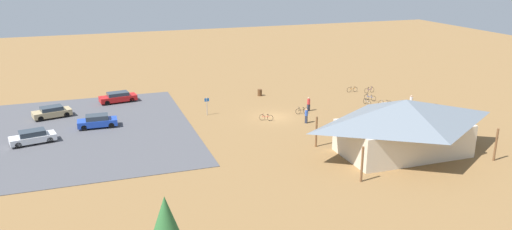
{
  "coord_description": "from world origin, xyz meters",
  "views": [
    {
      "loc": [
        20.45,
        52.56,
        17.81
      ],
      "look_at": [
        2.95,
        2.22,
        1.2
      ],
      "focal_mm": 34.94,
      "sensor_mm": 36.0,
      "label": 1
    }
  ],
  "objects_px": {
    "bicycle_orange_front_row": "(352,89)",
    "bicycle_blue_edge_north": "(370,98)",
    "car_white_mid_lot": "(33,137)",
    "bicycle_white_near_porch": "(385,103)",
    "lot_sign": "(207,104)",
    "car_red_near_entry": "(118,97)",
    "visitor_at_bikes": "(411,101)",
    "bike_pavilion": "(404,123)",
    "bicycle_red_back_row": "(266,117)",
    "visitor_by_pavilion": "(306,115)",
    "bicycle_black_mid_cluster": "(302,111)",
    "car_blue_aisle_side": "(97,121)",
    "bicycle_silver_near_sign": "(367,102)",
    "visitor_crossing_yard": "(309,104)",
    "car_tan_by_curb": "(52,112)",
    "trash_bin": "(260,93)",
    "bicycle_purple_yard_center": "(369,90)"
  },
  "relations": [
    {
      "from": "bicycle_orange_front_row",
      "to": "bicycle_blue_edge_north",
      "type": "bearing_deg",
      "value": 90.23
    },
    {
      "from": "car_white_mid_lot",
      "to": "bicycle_white_near_porch",
      "type": "bearing_deg",
      "value": -179.71
    },
    {
      "from": "lot_sign",
      "to": "car_red_near_entry",
      "type": "height_order",
      "value": "lot_sign"
    },
    {
      "from": "car_red_near_entry",
      "to": "visitor_at_bikes",
      "type": "distance_m",
      "value": 37.56
    },
    {
      "from": "bicycle_blue_edge_north",
      "to": "lot_sign",
      "type": "bearing_deg",
      "value": -1.81
    },
    {
      "from": "bicycle_white_near_porch",
      "to": "bicycle_orange_front_row",
      "type": "height_order",
      "value": "bicycle_orange_front_row"
    },
    {
      "from": "bike_pavilion",
      "to": "car_white_mid_lot",
      "type": "relative_size",
      "value": 3.14
    },
    {
      "from": "bicycle_red_back_row",
      "to": "visitor_by_pavilion",
      "type": "relative_size",
      "value": 0.84
    },
    {
      "from": "car_red_near_entry",
      "to": "car_white_mid_lot",
      "type": "xyz_separation_m",
      "value": [
        9.34,
        12.92,
        0.0
      ]
    },
    {
      "from": "bicycle_white_near_porch",
      "to": "visitor_at_bikes",
      "type": "bearing_deg",
      "value": 141.69
    },
    {
      "from": "bicycle_black_mid_cluster",
      "to": "car_red_near_entry",
      "type": "xyz_separation_m",
      "value": [
        20.65,
        -12.41,
        0.36
      ]
    },
    {
      "from": "car_white_mid_lot",
      "to": "car_blue_aisle_side",
      "type": "height_order",
      "value": "car_blue_aisle_side"
    },
    {
      "from": "lot_sign",
      "to": "car_blue_aisle_side",
      "type": "height_order",
      "value": "lot_sign"
    },
    {
      "from": "bicycle_silver_near_sign",
      "to": "bicycle_blue_edge_north",
      "type": "bearing_deg",
      "value": -130.62
    },
    {
      "from": "visitor_crossing_yard",
      "to": "bicycle_white_near_porch",
      "type": "bearing_deg",
      "value": 173.64
    },
    {
      "from": "bicycle_white_near_porch",
      "to": "car_white_mid_lot",
      "type": "relative_size",
      "value": 0.34
    },
    {
      "from": "bicycle_orange_front_row",
      "to": "car_tan_by_curb",
      "type": "distance_m",
      "value": 39.54
    },
    {
      "from": "car_red_near_entry",
      "to": "trash_bin",
      "type": "bearing_deg",
      "value": 171.39
    },
    {
      "from": "bicycle_black_mid_cluster",
      "to": "visitor_by_pavilion",
      "type": "relative_size",
      "value": 0.98
    },
    {
      "from": "visitor_at_bikes",
      "to": "lot_sign",
      "type": "bearing_deg",
      "value": -12.43
    },
    {
      "from": "bicycle_purple_yard_center",
      "to": "bicycle_orange_front_row",
      "type": "distance_m",
      "value": 2.37
    },
    {
      "from": "bicycle_white_near_porch",
      "to": "bicycle_blue_edge_north",
      "type": "distance_m",
      "value": 2.89
    },
    {
      "from": "car_blue_aisle_side",
      "to": "visitor_crossing_yard",
      "type": "relative_size",
      "value": 2.42
    },
    {
      "from": "bicycle_purple_yard_center",
      "to": "visitor_by_pavilion",
      "type": "height_order",
      "value": "visitor_by_pavilion"
    },
    {
      "from": "bicycle_red_back_row",
      "to": "car_tan_by_curb",
      "type": "relative_size",
      "value": 0.32
    },
    {
      "from": "bicycle_blue_edge_north",
      "to": "car_red_near_entry",
      "type": "bearing_deg",
      "value": -17.28
    },
    {
      "from": "trash_bin",
      "to": "bicycle_silver_near_sign",
      "type": "xyz_separation_m",
      "value": [
        -11.52,
        8.81,
        -0.09
      ]
    },
    {
      "from": "bicycle_silver_near_sign",
      "to": "visitor_at_bikes",
      "type": "xyz_separation_m",
      "value": [
        -4.44,
        3.02,
        0.52
      ]
    },
    {
      "from": "car_blue_aisle_side",
      "to": "bicycle_blue_edge_north",
      "type": "bearing_deg",
      "value": 179.84
    },
    {
      "from": "car_red_near_entry",
      "to": "car_tan_by_curb",
      "type": "relative_size",
      "value": 1.07
    },
    {
      "from": "bicycle_white_near_porch",
      "to": "bicycle_silver_near_sign",
      "type": "xyz_separation_m",
      "value": [
        1.98,
        -1.08,
        -0.0
      ]
    },
    {
      "from": "trash_bin",
      "to": "car_red_near_entry",
      "type": "distance_m",
      "value": 18.84
    },
    {
      "from": "bike_pavilion",
      "to": "bicycle_black_mid_cluster",
      "type": "height_order",
      "value": "bike_pavilion"
    },
    {
      "from": "lot_sign",
      "to": "bicycle_blue_edge_north",
      "type": "distance_m",
      "value": 22.04
    },
    {
      "from": "bicycle_purple_yard_center",
      "to": "car_red_near_entry",
      "type": "height_order",
      "value": "car_red_near_entry"
    },
    {
      "from": "bike_pavilion",
      "to": "bicycle_orange_front_row",
      "type": "bearing_deg",
      "value": -108.05
    },
    {
      "from": "bicycle_blue_edge_north",
      "to": "visitor_crossing_yard",
      "type": "bearing_deg",
      "value": 9.97
    },
    {
      "from": "car_tan_by_curb",
      "to": "visitor_crossing_yard",
      "type": "relative_size",
      "value": 2.6
    },
    {
      "from": "car_red_near_entry",
      "to": "bicycle_black_mid_cluster",
      "type": "bearing_deg",
      "value": 149.0
    },
    {
      "from": "car_red_near_entry",
      "to": "car_blue_aisle_side",
      "type": "xyz_separation_m",
      "value": [
        2.96,
        9.75,
        0.02
      ]
    },
    {
      "from": "trash_bin",
      "to": "car_blue_aisle_side",
      "type": "distance_m",
      "value": 22.67
    },
    {
      "from": "car_white_mid_lot",
      "to": "bicycle_black_mid_cluster",
      "type": "bearing_deg",
      "value": -179.02
    },
    {
      "from": "visitor_crossing_yard",
      "to": "bicycle_orange_front_row",
      "type": "bearing_deg",
      "value": -146.72
    },
    {
      "from": "bicycle_white_near_porch",
      "to": "visitor_by_pavilion",
      "type": "height_order",
      "value": "visitor_by_pavilion"
    },
    {
      "from": "bicycle_white_near_porch",
      "to": "car_blue_aisle_side",
      "type": "distance_m",
      "value": 35.21
    },
    {
      "from": "bicycle_silver_near_sign",
      "to": "car_blue_aisle_side",
      "type": "bearing_deg",
      "value": -3.24
    },
    {
      "from": "bicycle_red_back_row",
      "to": "bicycle_blue_edge_north",
      "type": "xyz_separation_m",
      "value": [
        -16.05,
        -3.64,
        0.01
      ]
    },
    {
      "from": "bicycle_black_mid_cluster",
      "to": "bicycle_silver_near_sign",
      "type": "bearing_deg",
      "value": -175.3
    },
    {
      "from": "bike_pavilion",
      "to": "bicycle_silver_near_sign",
      "type": "bearing_deg",
      "value": -110.0
    },
    {
      "from": "bicycle_purple_yard_center",
      "to": "visitor_by_pavilion",
      "type": "relative_size",
      "value": 0.97
    }
  ]
}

